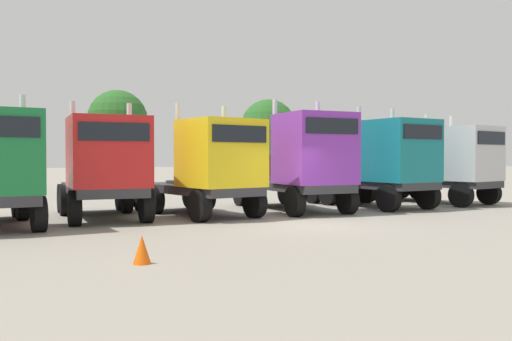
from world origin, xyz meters
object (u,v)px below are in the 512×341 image
at_px(semi_truck_red, 106,166).
at_px(semi_truck_yellow, 211,167).
at_px(semi_truck_teal, 388,163).
at_px(semi_truck_purple, 306,161).
at_px(semi_truck_silver, 452,164).
at_px(traffic_cone_near, 142,250).

height_order(semi_truck_red, semi_truck_yellow, semi_truck_red).
bearing_deg(semi_truck_teal, semi_truck_yellow, -96.07).
xyz_separation_m(semi_truck_red, semi_truck_purple, (7.34, -0.69, 0.13)).
xyz_separation_m(semi_truck_red, semi_truck_yellow, (3.53, -0.59, -0.04)).
bearing_deg(semi_truck_yellow, semi_truck_teal, 79.53).
relative_size(semi_truck_red, semi_truck_silver, 0.92).
xyz_separation_m(semi_truck_silver, traffic_cone_near, (-16.04, -7.55, -1.51)).
distance_m(semi_truck_yellow, semi_truck_silver, 11.67).
distance_m(semi_truck_teal, traffic_cone_near, 14.20).
xyz_separation_m(semi_truck_red, traffic_cone_near, (-0.84, -7.90, -1.53)).
distance_m(semi_truck_teal, semi_truck_silver, 3.93).
relative_size(semi_truck_purple, traffic_cone_near, 11.03).
xyz_separation_m(semi_truck_purple, semi_truck_silver, (7.86, 0.35, -0.15)).
height_order(semi_truck_red, semi_truck_purple, semi_truck_purple).
bearing_deg(semi_truck_yellow, semi_truck_purple, 78.79).
height_order(semi_truck_yellow, semi_truck_silver, semi_truck_silver).
bearing_deg(semi_truck_red, semi_truck_teal, 89.10).
height_order(semi_truck_silver, traffic_cone_near, semi_truck_silver).
relative_size(semi_truck_teal, semi_truck_silver, 0.96).
height_order(semi_truck_yellow, semi_truck_teal, semi_truck_teal).
bearing_deg(semi_truck_purple, traffic_cone_near, -46.56).
xyz_separation_m(semi_truck_red, semi_truck_teal, (11.28, -0.69, 0.07)).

